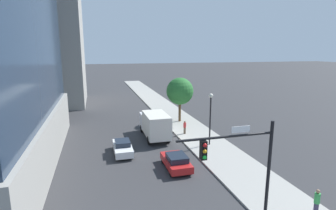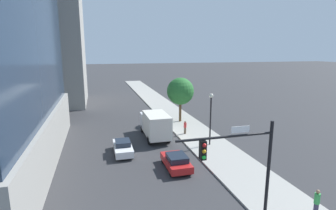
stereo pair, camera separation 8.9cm
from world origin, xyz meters
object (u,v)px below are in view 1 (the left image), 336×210
(car_white, at_px, (123,147))
(traffic_light_pole, at_px, (241,157))
(construction_building, at_px, (37,10))
(pedestrian_red_shirt, at_px, (185,127))
(box_truck, at_px, (155,124))
(pedestrian_green_shirt, at_px, (317,202))
(street_lamp, at_px, (210,111))
(street_tree, at_px, (180,91))
(car_red, at_px, (176,161))

(car_white, bearing_deg, traffic_light_pole, -67.63)
(construction_building, relative_size, car_white, 9.60)
(traffic_light_pole, relative_size, pedestrian_red_shirt, 3.86)
(traffic_light_pole, bearing_deg, construction_building, 111.97)
(construction_building, relative_size, box_truck, 5.93)
(construction_building, height_order, pedestrian_green_shirt, construction_building)
(traffic_light_pole, xyz_separation_m, car_white, (-5.39, 13.11, -3.66))
(street_lamp, bearing_deg, street_tree, 90.90)
(car_red, bearing_deg, street_lamp, 40.96)
(street_tree, bearing_deg, box_truck, -129.90)
(pedestrian_green_shirt, bearing_deg, street_tree, 93.06)
(car_red, bearing_deg, box_truck, 90.00)
(pedestrian_green_shirt, bearing_deg, traffic_light_pole, 173.38)
(street_lamp, distance_m, car_red, 7.55)
(street_lamp, height_order, box_truck, street_lamp)
(construction_building, xyz_separation_m, traffic_light_pole, (17.14, -42.49, -13.06))
(street_tree, height_order, box_truck, street_tree)
(street_lamp, height_order, pedestrian_red_shirt, street_lamp)
(street_lamp, distance_m, pedestrian_red_shirt, 5.38)
(box_truck, xyz_separation_m, pedestrian_green_shirt, (6.27, -17.61, -0.67))
(traffic_light_pole, height_order, street_tree, street_tree)
(street_tree, height_order, car_white, street_tree)
(street_tree, relative_size, pedestrian_green_shirt, 3.55)
(construction_building, relative_size, car_red, 10.04)
(car_white, bearing_deg, street_tree, 47.12)
(street_tree, bearing_deg, construction_building, 137.08)
(box_truck, height_order, pedestrian_red_shirt, box_truck)
(street_lamp, relative_size, pedestrian_red_shirt, 3.52)
(pedestrian_green_shirt, bearing_deg, car_white, 127.37)
(street_tree, xyz_separation_m, car_white, (-9.20, -9.91, -3.83))
(pedestrian_green_shirt, bearing_deg, construction_building, 117.27)
(construction_building, bearing_deg, street_lamp, -54.51)
(car_white, distance_m, box_truck, 5.83)
(construction_building, xyz_separation_m, box_truck, (15.93, -25.47, -15.67))
(street_tree, bearing_deg, pedestrian_red_shirt, -101.77)
(box_truck, bearing_deg, car_white, -136.93)
(car_white, bearing_deg, pedestrian_red_shirt, 27.29)
(construction_building, bearing_deg, box_truck, -57.98)
(car_red, height_order, pedestrian_green_shirt, pedestrian_green_shirt)
(box_truck, bearing_deg, construction_building, 122.02)
(construction_building, xyz_separation_m, pedestrian_green_shirt, (22.20, -43.07, -16.34))
(street_tree, xyz_separation_m, pedestrian_green_shirt, (1.26, -23.60, -3.45))
(car_white, bearing_deg, pedestrian_green_shirt, -52.63)
(construction_building, height_order, street_lamp, construction_building)
(pedestrian_red_shirt, bearing_deg, pedestrian_green_shirt, -82.12)
(street_lamp, bearing_deg, traffic_light_pole, -107.08)
(car_red, xyz_separation_m, pedestrian_red_shirt, (3.81, 8.82, 0.28))
(car_white, xyz_separation_m, pedestrian_green_shirt, (10.46, -13.69, 0.38))
(car_white, xyz_separation_m, pedestrian_red_shirt, (7.99, 4.12, 0.28))
(box_truck, bearing_deg, street_tree, 50.10)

